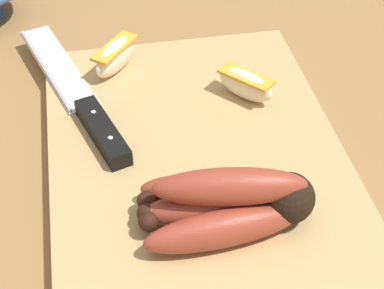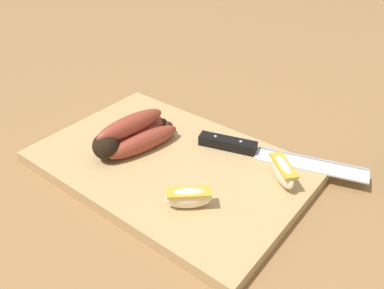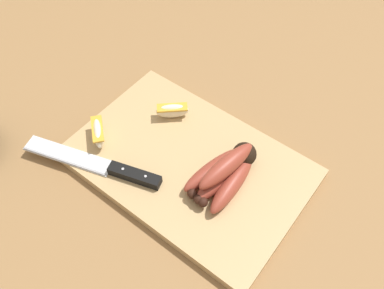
{
  "view_description": "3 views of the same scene",
  "coord_description": "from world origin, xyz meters",
  "px_view_note": "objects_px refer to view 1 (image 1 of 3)",
  "views": [
    {
      "loc": [
        0.44,
        -0.08,
        0.44
      ],
      "look_at": [
        -0.01,
        0.0,
        0.04
      ],
      "focal_mm": 59.62,
      "sensor_mm": 36.0,
      "label": 1
    },
    {
      "loc": [
        -0.36,
        0.4,
        0.41
      ],
      "look_at": [
        -0.02,
        -0.02,
        0.05
      ],
      "focal_mm": 37.15,
      "sensor_mm": 36.0,
      "label": 2
    },
    {
      "loc": [
        0.27,
        -0.33,
        0.65
      ],
      "look_at": [
        -0.0,
        0.03,
        0.05
      ],
      "focal_mm": 37.74,
      "sensor_mm": 36.0,
      "label": 3
    }
  ],
  "objects_px": {
    "banana_bunch": "(230,203)",
    "apple_wedge_near": "(246,84)",
    "chefs_knife": "(85,107)",
    "apple_wedge_middle": "(115,56)"
  },
  "relations": [
    {
      "from": "banana_bunch",
      "to": "apple_wedge_near",
      "type": "distance_m",
      "value": 0.18
    },
    {
      "from": "apple_wedge_middle",
      "to": "apple_wedge_near",
      "type": "bearing_deg",
      "value": 60.13
    },
    {
      "from": "chefs_knife",
      "to": "apple_wedge_near",
      "type": "bearing_deg",
      "value": 87.97
    },
    {
      "from": "chefs_knife",
      "to": "apple_wedge_middle",
      "type": "height_order",
      "value": "apple_wedge_middle"
    },
    {
      "from": "banana_bunch",
      "to": "apple_wedge_middle",
      "type": "xyz_separation_m",
      "value": [
        -0.25,
        -0.07,
        -0.0
      ]
    },
    {
      "from": "banana_bunch",
      "to": "apple_wedge_middle",
      "type": "bearing_deg",
      "value": -163.29
    },
    {
      "from": "chefs_knife",
      "to": "apple_wedge_near",
      "type": "xyz_separation_m",
      "value": [
        0.01,
        0.17,
        0.01
      ]
    },
    {
      "from": "banana_bunch",
      "to": "chefs_knife",
      "type": "bearing_deg",
      "value": -147.32
    },
    {
      "from": "banana_bunch",
      "to": "chefs_knife",
      "type": "relative_size",
      "value": 0.56
    },
    {
      "from": "banana_bunch",
      "to": "apple_wedge_middle",
      "type": "relative_size",
      "value": 2.29
    }
  ]
}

